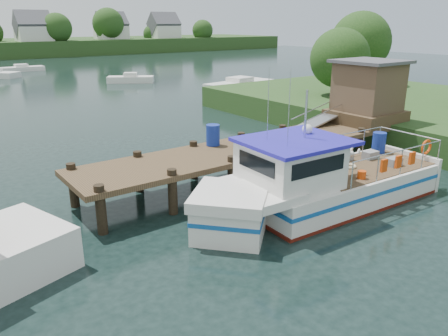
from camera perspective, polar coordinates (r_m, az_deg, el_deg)
ground_plane at (r=17.60m, az=-0.27°, el=-2.16°), size 160.00×160.00×0.00m
dock at (r=21.35m, az=14.11°, el=7.23°), size 16.60×3.00×4.78m
lobster_boat at (r=15.37m, az=11.99°, el=-2.10°), size 10.47×3.48×5.00m
moored_far at (r=65.46m, az=-24.93°, el=11.69°), size 5.61×1.94×0.95m
moored_b at (r=49.20m, az=-12.10°, el=11.31°), size 5.01×4.01×1.08m
moored_c at (r=43.24m, az=2.08°, el=10.81°), size 7.85×3.76×1.19m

